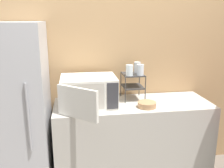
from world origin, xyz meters
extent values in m
cube|color=tan|center=(0.00, 0.65, 1.30)|extent=(8.00, 0.06, 2.60)
cube|color=#B7B2A8|center=(0.00, 0.30, 0.46)|extent=(1.64, 0.61, 0.92)
cube|color=silver|center=(-0.46, 0.32, 1.06)|extent=(0.55, 0.42, 0.29)
cube|color=#B7B2A8|center=(-0.52, 0.12, 1.06)|extent=(0.40, 0.01, 0.25)
cube|color=#333338|center=(-0.25, 0.11, 1.06)|extent=(0.11, 0.01, 0.26)
cube|color=silver|center=(-0.58, -0.04, 1.06)|extent=(0.35, 0.30, 0.28)
cylinder|color=#333333|center=(-0.08, 0.31, 1.06)|extent=(0.01, 0.01, 0.28)
cylinder|color=#333333|center=(0.13, 0.31, 1.06)|extent=(0.01, 0.01, 0.28)
cylinder|color=#333333|center=(-0.08, 0.55, 1.06)|extent=(0.01, 0.01, 0.28)
cylinder|color=#333333|center=(0.13, 0.55, 1.06)|extent=(0.01, 0.01, 0.28)
cube|color=#333333|center=(0.02, 0.43, 1.06)|extent=(0.22, 0.25, 0.01)
cube|color=#333333|center=(0.02, 0.43, 1.19)|extent=(0.22, 0.25, 0.01)
cylinder|color=silver|center=(-0.03, 0.35, 1.26)|extent=(0.07, 0.07, 0.11)
cylinder|color=silver|center=(0.09, 0.50, 1.26)|extent=(0.07, 0.07, 0.11)
cylinder|color=silver|center=(0.08, 0.35, 1.26)|extent=(0.07, 0.07, 0.11)
cylinder|color=#AD7F56|center=(0.11, 0.15, 0.92)|extent=(0.10, 0.10, 0.01)
cylinder|color=#AD7F56|center=(0.11, 0.15, 0.94)|extent=(0.18, 0.18, 0.05)
cube|color=#B7B7BC|center=(-1.20, 0.28, 0.87)|extent=(0.67, 0.65, 1.75)
cylinder|color=#99999E|center=(-1.00, -0.06, 0.96)|extent=(0.02, 0.02, 0.61)
camera|label=1|loc=(-0.60, -2.12, 1.78)|focal=40.00mm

